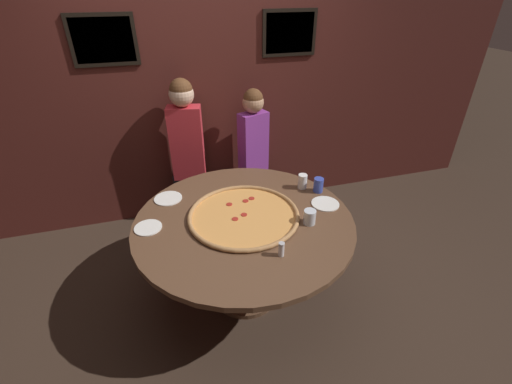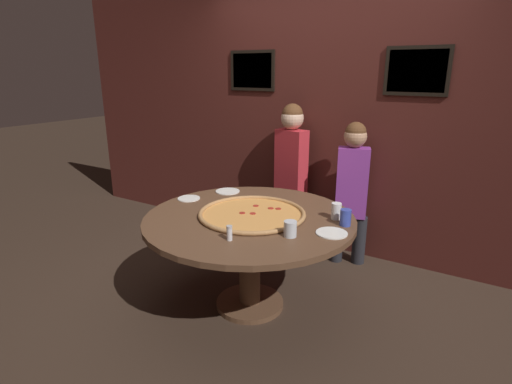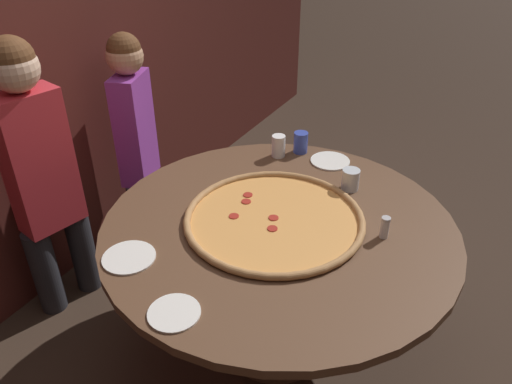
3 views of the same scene
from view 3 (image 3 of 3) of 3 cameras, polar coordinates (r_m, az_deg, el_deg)
name	(u,v)px [view 3 (image 3 of 3)]	position (r m, az deg, el deg)	size (l,w,h in m)	color
ground_plane	(275,341)	(2.66, 2.23, -16.66)	(24.00, 24.00, 0.00)	#38281E
back_wall	(28,49)	(2.73, -24.65, 14.60)	(6.40, 0.08, 2.60)	#4C1E19
dining_table	(278,248)	(2.24, 2.56, -6.43)	(1.53, 1.53, 0.74)	brown
giant_pizza	(274,219)	(2.16, 2.08, -3.05)	(0.79, 0.79, 0.03)	#E0994C
drink_cup_far_right	(301,142)	(2.71, 5.13, 5.66)	(0.08, 0.08, 0.12)	#384CB7
drink_cup_by_shaker	(278,146)	(2.66, 2.59, 5.27)	(0.07, 0.07, 0.12)	white
drink_cup_near_right	(350,180)	(2.41, 10.74, 1.41)	(0.08, 0.08, 0.10)	silver
white_plate_left_side	(129,257)	(2.03, -14.32, -7.25)	(0.21, 0.21, 0.01)	white
white_plate_far_back	(330,161)	(2.66, 8.47, 3.53)	(0.21, 0.21, 0.01)	white
white_plate_beside_cup	(174,313)	(1.77, -9.34, -13.47)	(0.18, 0.18, 0.01)	white
condiment_shaker	(385,227)	(2.12, 14.51, -3.93)	(0.04, 0.04, 0.10)	silver
diner_side_right	(40,168)	(2.61, -23.45, 2.51)	(0.38, 0.22, 1.46)	#232328
diner_centre_back	(136,133)	(2.99, -13.60, 6.57)	(0.35, 0.23, 1.33)	#232328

